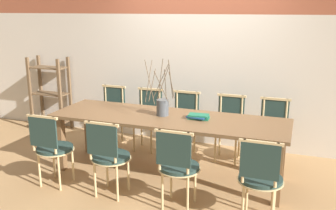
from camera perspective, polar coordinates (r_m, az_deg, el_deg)
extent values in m
plane|color=#A87F51|center=(4.85, 0.00, -10.48)|extent=(16.00, 16.00, 0.00)
cube|color=beige|center=(5.72, 4.42, 3.76)|extent=(12.00, 0.06, 1.97)
cube|color=brown|center=(4.58, 0.00, -2.06)|extent=(2.90, 0.88, 0.04)
cube|color=brown|center=(5.04, -15.98, -5.65)|extent=(0.09, 0.09, 0.72)
cube|color=brown|center=(4.16, 16.35, -10.08)|extent=(0.09, 0.09, 0.72)
cube|color=brown|center=(5.56, -12.00, -3.49)|extent=(0.09, 0.09, 0.72)
cube|color=brown|center=(4.77, 16.93, -6.86)|extent=(0.09, 0.09, 0.72)
cylinder|color=#233833|center=(4.63, -16.85, -6.30)|extent=(0.42, 0.42, 0.04)
cylinder|color=tan|center=(4.64, -16.83, -6.57)|extent=(0.45, 0.45, 0.01)
cylinder|color=tan|center=(4.89, -17.00, -8.13)|extent=(0.03, 0.03, 0.44)
cylinder|color=tan|center=(4.74, -14.30, -8.68)|extent=(0.03, 0.03, 0.44)
cylinder|color=tan|center=(4.70, -19.01, -9.27)|extent=(0.03, 0.03, 0.44)
cylinder|color=tan|center=(4.54, -16.26, -9.90)|extent=(0.03, 0.03, 0.44)
cylinder|color=tan|center=(4.51, -19.94, -3.99)|extent=(0.03, 0.03, 0.43)
cylinder|color=tan|center=(4.33, -16.91, -4.49)|extent=(0.03, 0.03, 0.43)
cube|color=#233833|center=(4.41, -18.52, -3.99)|extent=(0.36, 0.02, 0.34)
cube|color=tan|center=(4.36, -18.66, -1.76)|extent=(0.40, 0.03, 0.03)
cylinder|color=#233833|center=(4.24, -8.66, -7.75)|extent=(0.42, 0.42, 0.04)
cylinder|color=tan|center=(4.25, -8.65, -8.04)|extent=(0.45, 0.45, 0.01)
cylinder|color=tan|center=(4.51, -9.26, -9.65)|extent=(0.03, 0.03, 0.44)
cylinder|color=tan|center=(4.39, -6.07, -10.23)|extent=(0.03, 0.03, 0.44)
cylinder|color=tan|center=(4.29, -11.07, -11.02)|extent=(0.03, 0.03, 0.44)
cylinder|color=tan|center=(4.17, -7.75, -11.69)|extent=(0.03, 0.03, 0.44)
cylinder|color=tan|center=(4.09, -11.82, -5.30)|extent=(0.03, 0.03, 0.43)
cylinder|color=tan|center=(3.95, -8.13, -5.87)|extent=(0.03, 0.03, 0.43)
cube|color=#233833|center=(4.00, -10.06, -5.32)|extent=(0.36, 0.02, 0.34)
cube|color=tan|center=(3.95, -10.13, -2.87)|extent=(0.40, 0.03, 0.03)
cylinder|color=#233833|center=(3.95, 1.71, -9.34)|extent=(0.42, 0.42, 0.04)
cylinder|color=tan|center=(3.96, 1.71, -9.65)|extent=(0.45, 0.45, 0.01)
cylinder|color=tan|center=(4.21, 0.47, -11.31)|extent=(0.03, 0.03, 0.44)
cylinder|color=tan|center=(4.13, 4.15, -11.85)|extent=(0.03, 0.03, 0.44)
cylinder|color=tan|center=(3.97, -0.88, -12.93)|extent=(0.03, 0.03, 0.44)
cylinder|color=tan|center=(3.90, 3.01, -13.56)|extent=(0.03, 0.03, 0.44)
cylinder|color=tan|center=(3.75, -1.29, -6.84)|extent=(0.03, 0.03, 0.43)
cylinder|color=tan|center=(3.66, 3.07, -7.41)|extent=(0.03, 0.03, 0.43)
cube|color=#233833|center=(3.69, 0.84, -6.85)|extent=(0.36, 0.02, 0.34)
cube|color=tan|center=(3.63, 0.87, -4.21)|extent=(0.40, 0.03, 0.03)
cylinder|color=#233833|center=(3.80, 13.91, -10.81)|extent=(0.42, 0.42, 0.04)
cylinder|color=tan|center=(3.81, 13.89, -11.13)|extent=(0.45, 0.45, 0.01)
cylinder|color=tan|center=(4.04, 11.95, -12.83)|extent=(0.03, 0.03, 0.44)
cylinder|color=tan|center=(4.02, 15.93, -13.24)|extent=(0.03, 0.03, 0.44)
cylinder|color=tan|center=(3.79, 11.32, -14.67)|extent=(0.03, 0.03, 0.44)
cylinder|color=tan|center=(3.77, 15.59, -15.13)|extent=(0.03, 0.03, 0.44)
cylinder|color=tan|center=(3.55, 11.42, -8.38)|extent=(0.03, 0.03, 0.43)
cylinder|color=tan|center=(3.53, 16.22, -8.86)|extent=(0.03, 0.03, 0.43)
cube|color=#233833|center=(3.53, 13.83, -8.34)|extent=(0.36, 0.02, 0.34)
cube|color=tan|center=(3.47, 14.01, -5.60)|extent=(0.40, 0.03, 0.03)
cylinder|color=#233833|center=(5.76, -8.95, -1.72)|extent=(0.42, 0.42, 0.04)
cylinder|color=tan|center=(5.77, -8.94, -1.94)|extent=(0.45, 0.45, 0.01)
cylinder|color=tan|center=(5.65, -8.30, -4.52)|extent=(0.03, 0.03, 0.44)
cylinder|color=tan|center=(5.78, -10.71, -4.18)|extent=(0.03, 0.03, 0.44)
cylinder|color=tan|center=(5.88, -7.04, -3.71)|extent=(0.03, 0.03, 0.44)
cylinder|color=tan|center=(6.01, -9.38, -3.40)|extent=(0.03, 0.03, 0.44)
cylinder|color=tan|center=(5.79, -6.90, 0.80)|extent=(0.03, 0.03, 0.43)
cylinder|color=tan|center=(5.92, -9.46, 1.03)|extent=(0.03, 0.03, 0.43)
cube|color=#233833|center=(5.85, -8.18, 1.13)|extent=(0.36, 0.02, 0.34)
cube|color=tan|center=(5.81, -8.27, 2.83)|extent=(0.40, 0.03, 0.03)
cylinder|color=#233833|center=(5.50, -3.36, -2.35)|extent=(0.42, 0.42, 0.04)
cylinder|color=tan|center=(5.51, -3.36, -2.58)|extent=(0.45, 0.45, 0.01)
cylinder|color=tan|center=(5.40, -2.56, -5.29)|extent=(0.03, 0.03, 0.44)
cylinder|color=tan|center=(5.51, -5.21, -4.94)|extent=(0.03, 0.03, 0.44)
cylinder|color=tan|center=(5.64, -1.49, -4.40)|extent=(0.03, 0.03, 0.44)
cylinder|color=tan|center=(5.74, -4.05, -4.08)|extent=(0.03, 0.03, 0.44)
cylinder|color=tan|center=(5.54, -1.26, 0.30)|extent=(0.03, 0.03, 0.43)
cylinder|color=tan|center=(5.65, -4.06, 0.55)|extent=(0.03, 0.03, 0.43)
cube|color=#233833|center=(5.60, -2.66, 0.65)|extent=(0.36, 0.02, 0.34)
cube|color=tan|center=(5.55, -2.70, 2.42)|extent=(0.40, 0.03, 0.03)
cylinder|color=#233833|center=(5.31, 2.26, -2.96)|extent=(0.42, 0.42, 0.04)
cylinder|color=tan|center=(5.32, 2.26, -3.20)|extent=(0.45, 0.45, 0.01)
cylinder|color=tan|center=(5.23, 3.22, -6.00)|extent=(0.03, 0.03, 0.44)
cylinder|color=tan|center=(5.31, 0.36, -5.66)|extent=(0.03, 0.03, 0.44)
cylinder|color=tan|center=(5.47, 4.05, -5.05)|extent=(0.03, 0.03, 0.44)
cylinder|color=tan|center=(5.55, 1.32, -4.73)|extent=(0.03, 0.03, 0.44)
cylinder|color=tan|center=(5.37, 4.38, -0.21)|extent=(0.03, 0.03, 0.43)
cylinder|color=tan|center=(5.45, 1.38, 0.06)|extent=(0.03, 0.03, 0.43)
cube|color=#233833|center=(5.41, 2.89, 0.15)|extent=(0.36, 0.02, 0.34)
cube|color=tan|center=(5.36, 2.89, 1.98)|extent=(0.40, 0.03, 0.03)
cylinder|color=#233833|center=(5.16, 9.13, -3.66)|extent=(0.42, 0.42, 0.04)
cylinder|color=tan|center=(5.17, 9.12, -3.91)|extent=(0.45, 0.45, 0.01)
cylinder|color=tan|center=(5.09, 10.25, -6.79)|extent=(0.03, 0.03, 0.44)
cylinder|color=tan|center=(5.14, 7.21, -6.47)|extent=(0.03, 0.03, 0.44)
cylinder|color=tan|center=(5.35, 10.76, -5.77)|extent=(0.03, 0.03, 0.44)
cylinder|color=tan|center=(5.39, 7.87, -5.47)|extent=(0.03, 0.03, 0.44)
cylinder|color=tan|center=(5.24, 11.19, -0.83)|extent=(0.03, 0.03, 0.43)
cylinder|color=tan|center=(5.29, 8.03, -0.54)|extent=(0.03, 0.03, 0.43)
cube|color=#233833|center=(5.26, 9.63, -0.45)|extent=(0.36, 0.02, 0.34)
cube|color=tan|center=(5.22, 9.70, 1.42)|extent=(0.40, 0.03, 0.03)
cylinder|color=#233833|center=(5.09, 15.61, -4.28)|extent=(0.42, 0.42, 0.04)
cylinder|color=tan|center=(5.10, 15.59, -4.53)|extent=(0.45, 0.45, 0.01)
cylinder|color=tan|center=(5.04, 16.86, -7.44)|extent=(0.03, 0.03, 0.44)
cylinder|color=tan|center=(5.06, 13.73, -7.15)|extent=(0.03, 0.03, 0.44)
cylinder|color=tan|center=(5.30, 17.05, -6.37)|extent=(0.03, 0.03, 0.44)
cylinder|color=tan|center=(5.31, 14.08, -6.09)|extent=(0.03, 0.03, 0.44)
cylinder|color=tan|center=(5.19, 17.57, -1.39)|extent=(0.03, 0.03, 0.43)
cylinder|color=tan|center=(5.21, 14.33, -1.11)|extent=(0.03, 0.03, 0.43)
cube|color=#233833|center=(5.20, 15.97, -1.01)|extent=(0.36, 0.02, 0.34)
cube|color=tan|center=(5.15, 16.10, 0.88)|extent=(0.40, 0.03, 0.03)
cylinder|color=#4C5156|center=(4.62, -0.83, -0.39)|extent=(0.15, 0.15, 0.20)
cylinder|color=brown|center=(4.52, 0.58, 3.00)|extent=(0.02, 0.24, 0.37)
cylinder|color=brown|center=(4.58, -2.96, 3.73)|extent=(0.06, 0.35, 0.47)
cylinder|color=brown|center=(4.47, -1.04, 2.84)|extent=(0.18, 0.04, 0.37)
cylinder|color=brown|center=(4.59, -2.43, 3.10)|extent=(0.02, 0.27, 0.36)
cylinder|color=brown|center=(4.51, 0.41, 3.87)|extent=(0.02, 0.21, 0.51)
cylinder|color=brown|center=(4.64, -1.12, 3.63)|extent=(0.18, 0.12, 0.43)
cylinder|color=brown|center=(4.57, -1.18, 3.94)|extent=(0.05, 0.08, 0.50)
cylinder|color=brown|center=(4.48, -2.84, 3.60)|extent=(0.23, 0.26, 0.48)
cylinder|color=brown|center=(4.54, -0.39, 3.14)|extent=(0.01, 0.08, 0.39)
cylinder|color=brown|center=(4.62, -0.71, 3.56)|extent=(0.16, 0.04, 0.42)
cube|color=#1E6B4C|center=(4.52, 4.69, -1.96)|extent=(0.26, 0.16, 0.02)
cube|color=#234C8C|center=(4.51, 4.48, -1.74)|extent=(0.24, 0.20, 0.02)
cube|color=#1E6B4C|center=(4.49, 4.67, -1.56)|extent=(0.25, 0.16, 0.02)
cube|color=brown|center=(6.80, -20.25, 1.58)|extent=(0.04, 0.04, 1.26)
cube|color=brown|center=(6.44, -16.11, 1.21)|extent=(0.04, 0.04, 1.26)
cube|color=brown|center=(7.01, -18.79, 2.08)|extent=(0.04, 0.04, 1.26)
cube|color=brown|center=(6.66, -14.71, 1.74)|extent=(0.04, 0.04, 1.26)
cube|color=brown|center=(6.84, -17.20, -2.24)|extent=(0.60, 0.28, 0.02)
cube|color=brown|center=(6.72, -17.51, 1.66)|extent=(0.60, 0.28, 0.02)
cube|color=brown|center=(6.64, -17.81, 5.46)|extent=(0.60, 0.28, 0.02)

